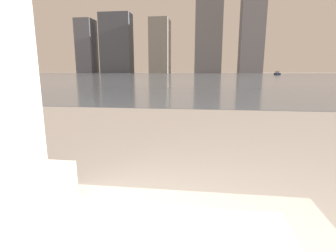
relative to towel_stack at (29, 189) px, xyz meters
name	(u,v)px	position (x,y,z in m)	size (l,w,h in m)	color
towel_stack	(29,189)	(0.00, 0.00, 0.00)	(0.27, 0.22, 0.16)	white
harbor_water	(202,75)	(0.28, 61.10, -0.57)	(180.00, 110.00, 0.01)	slate
harbor_boat_0	(6,74)	(-39.56, 48.79, -0.13)	(2.44, 3.44, 1.23)	maroon
harbor_boat_4	(277,74)	(18.08, 66.15, -0.22)	(0.97, 2.62, 0.97)	navy
skyline_tower_0	(87,47)	(-52.69, 117.10, 11.19)	(7.42, 8.65, 23.52)	slate
skyline_tower_1	(117,44)	(-38.53, 117.10, 12.25)	(13.65, 7.68, 25.65)	#4C515B
skyline_tower_2	(160,47)	(-18.78, 117.10, 10.81)	(8.10, 11.97, 22.77)	gray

